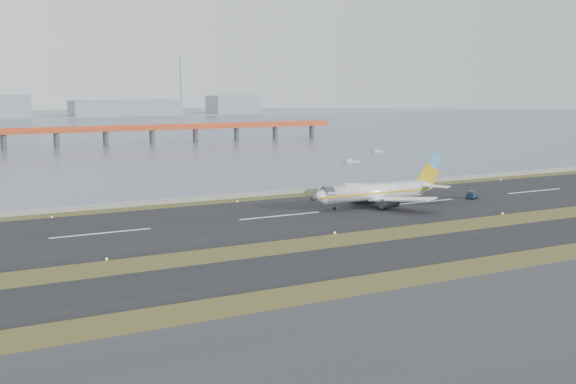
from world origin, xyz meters
The scene contains 10 objects.
ground centered at (0.00, 0.00, 0.00)m, with size 1000.00×1000.00×0.00m, color #374318.
taxiway_strip centered at (0.00, -12.00, 0.05)m, with size 1000.00×18.00×0.10m, color black.
runway_strip centered at (0.00, 30.00, 0.05)m, with size 1000.00×45.00×0.10m, color black.
seawall centered at (0.00, 60.00, 0.50)m, with size 1000.00×2.50×1.00m, color gray.
bay_water centered at (0.00, 460.00, 0.00)m, with size 1400.00×800.00×1.30m, color #465764.
red_pier centered at (20.00, 250.00, 7.28)m, with size 260.00×5.00×10.20m.
airliner centered at (27.38, 30.80, 3.46)m, with size 38.52×32.89×12.80m.
pushback_tug centered at (55.17, 28.20, 1.05)m, with size 3.84×3.09×2.16m.
workboat_near centered at (78.76, 118.35, 0.53)m, with size 6.93×2.42×1.66m.
workboat_far centered at (114.42, 150.38, 0.47)m, with size 6.18×2.21×1.48m.
Camera 1 is at (-75.41, -109.24, 28.41)m, focal length 45.00 mm.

